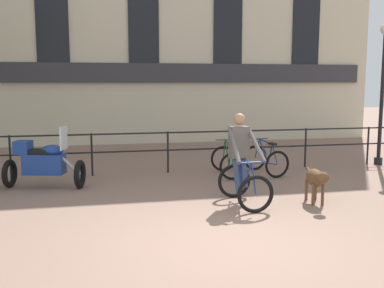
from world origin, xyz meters
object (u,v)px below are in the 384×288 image
(cyclist_with_bike, at_px, (242,164))
(parked_bicycle_mid_left, at_px, (266,160))
(dog, at_px, (316,179))
(street_lamp, at_px, (383,86))
(parked_bicycle_near_lamp, at_px, (228,161))
(parked_motorcycle, at_px, (43,162))

(cyclist_with_bike, height_order, parked_bicycle_mid_left, cyclist_with_bike)
(dog, bearing_deg, cyclist_with_bike, 174.37)
(dog, bearing_deg, street_lamp, 50.86)
(cyclist_with_bike, bearing_deg, parked_bicycle_near_lamp, 76.82)
(dog, xyz_separation_m, parked_bicycle_mid_left, (0.09, 2.80, -0.12))
(cyclist_with_bike, bearing_deg, parked_motorcycle, 149.17)
(dog, relative_size, street_lamp, 0.28)
(parked_bicycle_mid_left, bearing_deg, parked_motorcycle, -5.15)
(dog, height_order, street_lamp, street_lamp)
(cyclist_with_bike, relative_size, parked_bicycle_mid_left, 1.41)
(parked_bicycle_mid_left, relative_size, street_lamp, 0.32)
(cyclist_with_bike, xyz_separation_m, parked_bicycle_mid_left, (1.45, 2.47, -0.41))
(cyclist_with_bike, xyz_separation_m, parked_motorcycle, (-3.81, 2.05, -0.20))
(parked_motorcycle, bearing_deg, parked_bicycle_near_lamp, -70.34)
(cyclist_with_bike, xyz_separation_m, parked_bicycle_near_lamp, (0.47, 2.47, -0.41))
(cyclist_with_bike, height_order, parked_motorcycle, cyclist_with_bike)
(parked_motorcycle, distance_m, parked_bicycle_near_lamp, 4.30)
(parked_bicycle_mid_left, xyz_separation_m, street_lamp, (3.55, 0.58, 1.80))
(cyclist_with_bike, xyz_separation_m, street_lamp, (5.00, 3.04, 1.40))
(dog, relative_size, parked_bicycle_near_lamp, 0.92)
(parked_bicycle_mid_left, bearing_deg, parked_bicycle_near_lamp, -9.67)
(cyclist_with_bike, relative_size, street_lamp, 0.44)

